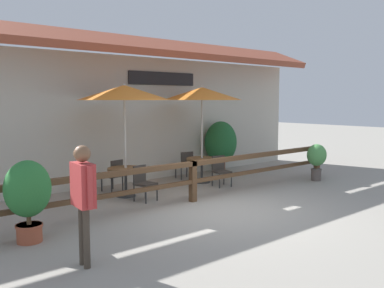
{
  "coord_description": "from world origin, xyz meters",
  "views": [
    {
      "loc": [
        -6.45,
        -6.34,
        2.37
      ],
      "look_at": [
        0.37,
        1.51,
        1.29
      ],
      "focal_mm": 40.0,
      "sensor_mm": 36.0,
      "label": 1
    }
  ],
  "objects_px": {
    "patio_umbrella_near": "(124,93)",
    "dining_table_middle": "(202,163)",
    "chair_near_wallside": "(114,174)",
    "potted_plant_tall_tropical": "(221,143)",
    "chair_middle_wallside": "(185,164)",
    "potted_plant_corner_fern": "(317,158)",
    "chair_middle_streetside": "(221,170)",
    "potted_plant_small_flowering": "(28,193)",
    "pedestrian": "(83,189)",
    "dining_table_near": "(126,174)",
    "chair_near_streetside": "(143,181)",
    "patio_umbrella_middle": "(202,94)"
  },
  "relations": [
    {
      "from": "patio_umbrella_near",
      "to": "dining_table_middle",
      "type": "height_order",
      "value": "patio_umbrella_near"
    },
    {
      "from": "chair_near_wallside",
      "to": "potted_plant_tall_tropical",
      "type": "xyz_separation_m",
      "value": [
        4.22,
        0.32,
        0.5
      ]
    },
    {
      "from": "chair_middle_wallside",
      "to": "potted_plant_corner_fern",
      "type": "bearing_deg",
      "value": 148.02
    },
    {
      "from": "chair_near_wallside",
      "to": "dining_table_middle",
      "type": "height_order",
      "value": "chair_near_wallside"
    },
    {
      "from": "chair_middle_wallside",
      "to": "chair_middle_streetside",
      "type": "bearing_deg",
      "value": 105.05
    },
    {
      "from": "potted_plant_small_flowering",
      "to": "pedestrian",
      "type": "bearing_deg",
      "value": -82.35
    },
    {
      "from": "dining_table_near",
      "to": "chair_near_wallside",
      "type": "distance_m",
      "value": 0.68
    },
    {
      "from": "dining_table_middle",
      "to": "potted_plant_corner_fern",
      "type": "xyz_separation_m",
      "value": [
        2.73,
        -2.01,
        0.12
      ]
    },
    {
      "from": "potted_plant_small_flowering",
      "to": "potted_plant_corner_fern",
      "type": "relative_size",
      "value": 1.28
    },
    {
      "from": "dining_table_near",
      "to": "chair_near_wallside",
      "type": "relative_size",
      "value": 1.07
    },
    {
      "from": "dining_table_middle",
      "to": "chair_middle_streetside",
      "type": "xyz_separation_m",
      "value": [
        0.04,
        -0.73,
        -0.11
      ]
    },
    {
      "from": "chair_near_streetside",
      "to": "potted_plant_corner_fern",
      "type": "relative_size",
      "value": 0.77
    },
    {
      "from": "patio_umbrella_near",
      "to": "patio_umbrella_middle",
      "type": "bearing_deg",
      "value": 1.85
    },
    {
      "from": "potted_plant_small_flowering",
      "to": "pedestrian",
      "type": "height_order",
      "value": "pedestrian"
    },
    {
      "from": "dining_table_near",
      "to": "pedestrian",
      "type": "xyz_separation_m",
      "value": [
        -2.85,
        -3.43,
        0.56
      ]
    },
    {
      "from": "patio_umbrella_near",
      "to": "chair_near_streetside",
      "type": "relative_size",
      "value": 3.32
    },
    {
      "from": "dining_table_middle",
      "to": "pedestrian",
      "type": "bearing_deg",
      "value": -147.2
    },
    {
      "from": "potted_plant_corner_fern",
      "to": "chair_near_wallside",
      "type": "bearing_deg",
      "value": 153.8
    },
    {
      "from": "potted_plant_small_flowering",
      "to": "patio_umbrella_near",
      "type": "bearing_deg",
      "value": 31.32
    },
    {
      "from": "chair_near_wallside",
      "to": "potted_plant_small_flowering",
      "type": "distance_m",
      "value": 4.04
    },
    {
      "from": "chair_middle_wallside",
      "to": "potted_plant_corner_fern",
      "type": "distance_m",
      "value": 3.88
    },
    {
      "from": "potted_plant_tall_tropical",
      "to": "patio_umbrella_near",
      "type": "bearing_deg",
      "value": -166.89
    },
    {
      "from": "potted_plant_corner_fern",
      "to": "chair_near_streetside",
      "type": "bearing_deg",
      "value": 166.66
    },
    {
      "from": "potted_plant_corner_fern",
      "to": "potted_plant_small_flowering",
      "type": "bearing_deg",
      "value": 179.59
    },
    {
      "from": "dining_table_near",
      "to": "chair_near_streetside",
      "type": "bearing_deg",
      "value": -84.57
    },
    {
      "from": "chair_near_streetside",
      "to": "potted_plant_tall_tropical",
      "type": "bearing_deg",
      "value": 10.14
    },
    {
      "from": "dining_table_middle",
      "to": "potted_plant_corner_fern",
      "type": "relative_size",
      "value": 0.82
    },
    {
      "from": "chair_near_streetside",
      "to": "potted_plant_tall_tropical",
      "type": "height_order",
      "value": "potted_plant_tall_tropical"
    },
    {
      "from": "dining_table_near",
      "to": "chair_near_wallside",
      "type": "height_order",
      "value": "chair_near_wallside"
    },
    {
      "from": "potted_plant_small_flowering",
      "to": "potted_plant_corner_fern",
      "type": "bearing_deg",
      "value": -0.41
    },
    {
      "from": "chair_middle_streetside",
      "to": "chair_middle_wallside",
      "type": "xyz_separation_m",
      "value": [
        -0.05,
        1.45,
        0.0
      ]
    },
    {
      "from": "patio_umbrella_near",
      "to": "patio_umbrella_middle",
      "type": "relative_size",
      "value": 1.0
    },
    {
      "from": "patio_umbrella_near",
      "to": "dining_table_middle",
      "type": "xyz_separation_m",
      "value": [
        2.61,
        0.08,
        -1.98
      ]
    },
    {
      "from": "chair_near_wallside",
      "to": "chair_middle_streetside",
      "type": "height_order",
      "value": "same"
    },
    {
      "from": "chair_near_streetside",
      "to": "potted_plant_tall_tropical",
      "type": "relative_size",
      "value": 0.5
    },
    {
      "from": "potted_plant_small_flowering",
      "to": "patio_umbrella_middle",
      "type": "bearing_deg",
      "value": 18.95
    },
    {
      "from": "patio_umbrella_middle",
      "to": "potted_plant_small_flowering",
      "type": "height_order",
      "value": "patio_umbrella_middle"
    },
    {
      "from": "chair_middle_wallside",
      "to": "pedestrian",
      "type": "xyz_separation_m",
      "value": [
        -5.44,
        -4.24,
        0.66
      ]
    },
    {
      "from": "dining_table_near",
      "to": "chair_middle_streetside",
      "type": "height_order",
      "value": "chair_middle_streetside"
    },
    {
      "from": "potted_plant_tall_tropical",
      "to": "potted_plant_corner_fern",
      "type": "bearing_deg",
      "value": -70.05
    },
    {
      "from": "patio_umbrella_near",
      "to": "chair_middle_wallside",
      "type": "relative_size",
      "value": 3.32
    },
    {
      "from": "patio_umbrella_middle",
      "to": "pedestrian",
      "type": "relative_size",
      "value": 1.58
    },
    {
      "from": "chair_middle_streetside",
      "to": "potted_plant_small_flowering",
      "type": "xyz_separation_m",
      "value": [
        -5.71,
        -1.22,
        0.37
      ]
    },
    {
      "from": "dining_table_near",
      "to": "pedestrian",
      "type": "relative_size",
      "value": 0.51
    },
    {
      "from": "chair_near_streetside",
      "to": "pedestrian",
      "type": "distance_m",
      "value": 4.07
    },
    {
      "from": "patio_umbrella_middle",
      "to": "chair_middle_streetside",
      "type": "distance_m",
      "value": 2.2
    },
    {
      "from": "patio_umbrella_near",
      "to": "chair_middle_streetside",
      "type": "height_order",
      "value": "patio_umbrella_near"
    },
    {
      "from": "patio_umbrella_middle",
      "to": "dining_table_middle",
      "type": "relative_size",
      "value": 3.1
    },
    {
      "from": "patio_umbrella_near",
      "to": "potted_plant_small_flowering",
      "type": "distance_m",
      "value": 3.97
    },
    {
      "from": "chair_middle_streetside",
      "to": "chair_middle_wallside",
      "type": "relative_size",
      "value": 1.0
    }
  ]
}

